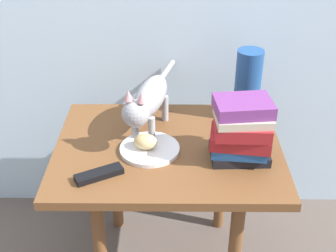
{
  "coord_description": "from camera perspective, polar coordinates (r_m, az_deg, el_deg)",
  "views": [
    {
      "loc": [
        0.01,
        -1.3,
        1.44
      ],
      "look_at": [
        0.0,
        0.0,
        0.65
      ],
      "focal_mm": 49.06,
      "sensor_mm": 36.0,
      "label": 1
    }
  ],
  "objects": [
    {
      "name": "green_vase",
      "position": [
        1.7,
        9.87,
        5.07
      ],
      "size": [
        0.1,
        0.1,
        0.26
      ],
      "primitive_type": "cylinder",
      "color": "navy",
      "rests_on": "side_table"
    },
    {
      "name": "plate",
      "position": [
        1.54,
        -2.28,
        -2.88
      ],
      "size": [
        0.2,
        0.2,
        0.01
      ],
      "primitive_type": "cylinder",
      "color": "white",
      "rests_on": "side_table"
    },
    {
      "name": "cat",
      "position": [
        1.57,
        -2.52,
        3.21
      ],
      "size": [
        0.17,
        0.47,
        0.23
      ],
      "color": "#99999E",
      "rests_on": "side_table"
    },
    {
      "name": "side_table",
      "position": [
        1.61,
        0.0,
        -4.92
      ],
      "size": [
        0.77,
        0.59,
        0.57
      ],
      "color": "brown",
      "rests_on": "ground"
    },
    {
      "name": "bread_roll",
      "position": [
        1.52,
        -2.8,
        -1.95
      ],
      "size": [
        0.09,
        0.08,
        0.05
      ],
      "primitive_type": "ellipsoid",
      "rotation": [
        0.0,
        0.0,
        2.92
      ],
      "color": "#E0BC7A",
      "rests_on": "plate"
    },
    {
      "name": "book_stack",
      "position": [
        1.46,
        9.07,
        -0.67
      ],
      "size": [
        0.2,
        0.16,
        0.21
      ],
      "color": "black",
      "rests_on": "side_table"
    },
    {
      "name": "tv_remote",
      "position": [
        1.43,
        -8.56,
        -5.94
      ],
      "size": [
        0.15,
        0.11,
        0.02
      ],
      "primitive_type": "cube",
      "rotation": [
        0.0,
        0.0,
        0.49
      ],
      "color": "black",
      "rests_on": "side_table"
    }
  ]
}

